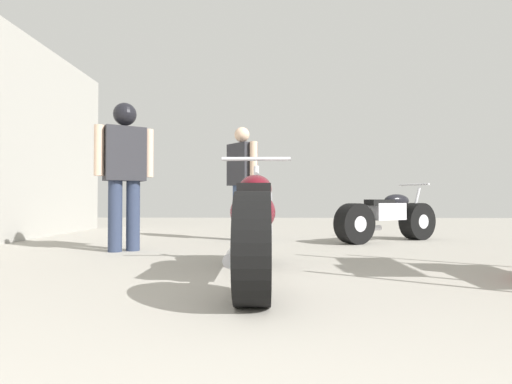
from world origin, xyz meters
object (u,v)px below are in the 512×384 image
Objects in this scene: motorcycle_black_naked at (386,218)px; mechanic_with_helmet at (125,162)px; motorcycle_maroon_cruiser at (254,225)px; mechanic_in_blue at (242,176)px.

mechanic_with_helmet reaches higher than motorcycle_black_naked.
mechanic_with_helmet is at bearing -160.98° from motorcycle_black_naked.
mechanic_in_blue is (-0.28, 2.94, 0.52)m from motorcycle_maroon_cruiser.
motorcycle_maroon_cruiser is at bearing -122.06° from motorcycle_black_naked.
motorcycle_maroon_cruiser is at bearing -84.64° from mechanic_in_blue.
motorcycle_maroon_cruiser reaches higher than motorcycle_black_naked.
mechanic_in_blue is at bearing 95.36° from motorcycle_maroon_cruiser.
mechanic_with_helmet is (-1.25, -1.30, 0.08)m from mechanic_in_blue.
motorcycle_maroon_cruiser is 1.27× the size of motorcycle_black_naked.
mechanic_in_blue reaches higher than motorcycle_black_naked.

